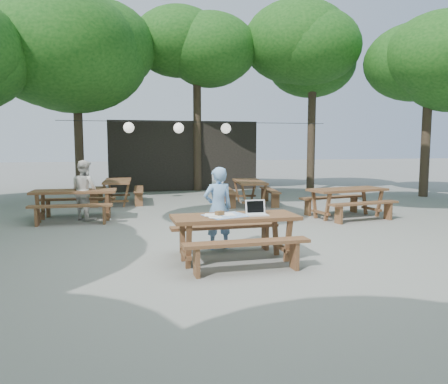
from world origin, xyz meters
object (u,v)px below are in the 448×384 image
Objects in this scene: main_picnic_table at (235,238)px; picnic_table_nw at (75,205)px; woman at (218,208)px; plastic_chair at (220,188)px; second_person at (85,190)px.

main_picnic_table is 0.98× the size of picnic_table_nw.
woman reaches higher than main_picnic_table.
picnic_table_nw is 6.34m from plastic_chair.
plastic_chair reaches higher than picnic_table_nw.
picnic_table_nw is at bearing -146.97° from plastic_chair.
main_picnic_table is at bearing -111.01° from plastic_chair.
main_picnic_table and picnic_table_nw have the same top height.
plastic_chair is (1.93, 8.87, -0.13)m from main_picnic_table.
woman is 0.99× the size of second_person.
woman is (-0.06, 0.90, 0.35)m from main_picnic_table.
main_picnic_table is 2.22× the size of plastic_chair.
picnic_table_nw is (-2.80, 4.65, 0.00)m from main_picnic_table.
main_picnic_table is 9.08m from plastic_chair.
main_picnic_table is 5.34m from second_person.
second_person reaches higher than picnic_table_nw.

